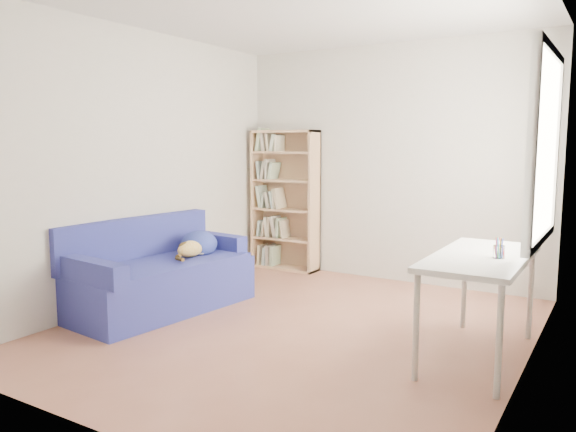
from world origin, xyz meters
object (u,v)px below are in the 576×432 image
(bookshelf, at_px, (285,206))
(desk, at_px, (481,264))
(sofa, at_px, (160,275))
(pen_cup, at_px, (499,250))

(bookshelf, distance_m, desk, 3.19)
(sofa, distance_m, pen_cup, 2.97)
(bookshelf, bearing_deg, sofa, -93.13)
(pen_cup, bearing_deg, desk, 154.63)
(desk, distance_m, pen_cup, 0.18)
(pen_cup, bearing_deg, sofa, -175.42)
(desk, height_order, pen_cup, pen_cup)
(bookshelf, xyz_separation_m, desk, (2.68, -1.73, -0.09))
(sofa, xyz_separation_m, bookshelf, (0.11, 2.03, 0.46))
(sofa, xyz_separation_m, pen_cup, (2.92, 0.23, 0.49))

